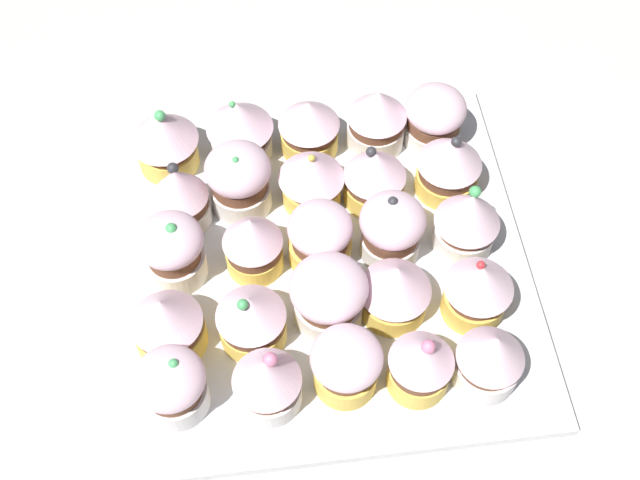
# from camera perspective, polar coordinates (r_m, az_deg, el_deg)

# --- Properties ---
(ground_plane) EXTENTS (1.80, 1.80, 0.03)m
(ground_plane) POSITION_cam_1_polar(r_m,az_deg,el_deg) (0.76, -0.00, -2.34)
(ground_plane) COLOR beige
(baking_tray) EXTENTS (0.38, 0.38, 0.01)m
(baking_tray) POSITION_cam_1_polar(r_m,az_deg,el_deg) (0.74, -0.00, -1.51)
(baking_tray) COLOR silver
(baking_tray) RESTS_ON ground_plane
(cupcake_0) EXTENTS (0.06, 0.06, 0.07)m
(cupcake_0) POSITION_cam_1_polar(r_m,az_deg,el_deg) (0.80, 8.30, 8.79)
(cupcake_0) COLOR white
(cupcake_0) RESTS_ON baking_tray
(cupcake_1) EXTENTS (0.06, 0.06, 0.07)m
(cupcake_1) POSITION_cam_1_polar(r_m,az_deg,el_deg) (0.79, 4.13, 8.79)
(cupcake_1) COLOR white
(cupcake_1) RESTS_ON baking_tray
(cupcake_2) EXTENTS (0.06, 0.06, 0.07)m
(cupcake_2) POSITION_cam_1_polar(r_m,az_deg,el_deg) (0.79, -0.80, 8.30)
(cupcake_2) COLOR #EFC651
(cupcake_2) RESTS_ON baking_tray
(cupcake_3) EXTENTS (0.07, 0.07, 0.07)m
(cupcake_3) POSITION_cam_1_polar(r_m,az_deg,el_deg) (0.78, -5.83, 8.07)
(cupcake_3) COLOR white
(cupcake_3) RESTS_ON baking_tray
(cupcake_4) EXTENTS (0.07, 0.07, 0.08)m
(cupcake_4) POSITION_cam_1_polar(r_m,az_deg,el_deg) (0.78, -11.23, 7.28)
(cupcake_4) COLOR #EFC651
(cupcake_4) RESTS_ON baking_tray
(cupcake_5) EXTENTS (0.06, 0.06, 0.08)m
(cupcake_5) POSITION_cam_1_polar(r_m,az_deg,el_deg) (0.76, 9.35, 5.47)
(cupcake_5) COLOR #EFC651
(cupcake_5) RESTS_ON baking_tray
(cupcake_6) EXTENTS (0.06, 0.06, 0.07)m
(cupcake_6) POSITION_cam_1_polar(r_m,az_deg,el_deg) (0.75, 3.99, 4.63)
(cupcake_6) COLOR #EFC651
(cupcake_6) RESTS_ON baking_tray
(cupcake_7) EXTENTS (0.06, 0.06, 0.07)m
(cupcake_7) POSITION_cam_1_polar(r_m,az_deg,el_deg) (0.74, -0.58, 4.56)
(cupcake_7) COLOR #EFC651
(cupcake_7) RESTS_ON baking_tray
(cupcake_8) EXTENTS (0.06, 0.06, 0.08)m
(cupcake_8) POSITION_cam_1_polar(r_m,az_deg,el_deg) (0.74, -5.89, 4.42)
(cupcake_8) COLOR white
(cupcake_8) RESTS_ON baking_tray
(cupcake_9) EXTENTS (0.05, 0.05, 0.08)m
(cupcake_9) POSITION_cam_1_polar(r_m,az_deg,el_deg) (0.74, -10.13, 3.25)
(cupcake_9) COLOR white
(cupcake_9) RESTS_ON baking_tray
(cupcake_10) EXTENTS (0.06, 0.06, 0.08)m
(cupcake_10) POSITION_cam_1_polar(r_m,az_deg,el_deg) (0.72, 10.61, 1.49)
(cupcake_10) COLOR white
(cupcake_10) RESTS_ON baking_tray
(cupcake_11) EXTENTS (0.06, 0.06, 0.07)m
(cupcake_11) POSITION_cam_1_polar(r_m,az_deg,el_deg) (0.71, 5.19, 0.92)
(cupcake_11) COLOR white
(cupcake_11) RESTS_ON baking_tray
(cupcake_12) EXTENTS (0.06, 0.06, 0.07)m
(cupcake_12) POSITION_cam_1_polar(r_m,az_deg,el_deg) (0.71, -0.31, 0.34)
(cupcake_12) COLOR #EFC651
(cupcake_12) RESTS_ON baking_tray
(cupcake_13) EXTENTS (0.05, 0.05, 0.07)m
(cupcake_13) POSITION_cam_1_polar(r_m,az_deg,el_deg) (0.70, -4.89, -0.24)
(cupcake_13) COLOR #EFC651
(cupcake_13) RESTS_ON baking_tray
(cupcake_14) EXTENTS (0.06, 0.06, 0.08)m
(cupcake_14) POSITION_cam_1_polar(r_m,az_deg,el_deg) (0.71, -10.62, -0.83)
(cupcake_14) COLOR white
(cupcake_14) RESTS_ON baking_tray
(cupcake_15) EXTENTS (0.06, 0.06, 0.07)m
(cupcake_15) POSITION_cam_1_polar(r_m,az_deg,el_deg) (0.69, 11.35, -3.53)
(cupcake_15) COLOR #EFC651
(cupcake_15) RESTS_ON baking_tray
(cupcake_16) EXTENTS (0.06, 0.06, 0.07)m
(cupcake_16) POSITION_cam_1_polar(r_m,az_deg,el_deg) (0.68, 5.46, -3.53)
(cupcake_16) COLOR #EFC651
(cupcake_16) RESTS_ON baking_tray
(cupcake_17) EXTENTS (0.07, 0.07, 0.07)m
(cupcake_17) POSITION_cam_1_polar(r_m,az_deg,el_deg) (0.67, 0.44, -4.05)
(cupcake_17) COLOR white
(cupcake_17) RESTS_ON baking_tray
(cupcake_18) EXTENTS (0.06, 0.06, 0.07)m
(cupcake_18) POSITION_cam_1_polar(r_m,az_deg,el_deg) (0.67, -5.01, -5.61)
(cupcake_18) COLOR #EFC651
(cupcake_18) RESTS_ON baking_tray
(cupcake_19) EXTENTS (0.06, 0.06, 0.07)m
(cupcake_19) POSITION_cam_1_polar(r_m,az_deg,el_deg) (0.67, -11.04, -5.87)
(cupcake_19) COLOR #EFC651
(cupcake_19) RESTS_ON baking_tray
(cupcake_20) EXTENTS (0.06, 0.06, 0.07)m
(cupcake_20) POSITION_cam_1_polar(r_m,az_deg,el_deg) (0.66, 12.21, -8.35)
(cupcake_20) COLOR white
(cupcake_20) RESTS_ON baking_tray
(cupcake_21) EXTENTS (0.05, 0.05, 0.08)m
(cupcake_21) POSITION_cam_1_polar(r_m,az_deg,el_deg) (0.65, 7.31, -8.87)
(cupcake_21) COLOR #EFC651
(cupcake_21) RESTS_ON baking_tray
(cupcake_22) EXTENTS (0.06, 0.06, 0.07)m
(cupcake_22) POSITION_cam_1_polar(r_m,az_deg,el_deg) (0.65, 1.90, -9.02)
(cupcake_22) COLOR #EFC651
(cupcake_22) RESTS_ON baking_tray
(cupcake_23) EXTENTS (0.06, 0.06, 0.07)m
(cupcake_23) POSITION_cam_1_polar(r_m,az_deg,el_deg) (0.64, -3.86, -10.15)
(cupcake_23) COLOR white
(cupcake_23) RESTS_ON baking_tray
(cupcake_24) EXTENTS (0.06, 0.06, 0.07)m
(cupcake_24) POSITION_cam_1_polar(r_m,az_deg,el_deg) (0.65, -10.65, -10.32)
(cupcake_24) COLOR white
(cupcake_24) RESTS_ON baking_tray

